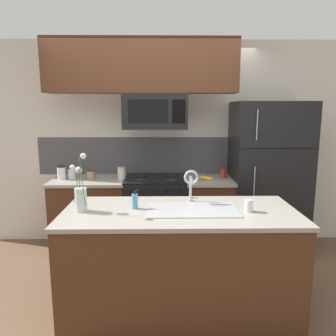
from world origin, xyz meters
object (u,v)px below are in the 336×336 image
sink_faucet (191,182)px  refrigerator (267,177)px  stove_range (156,214)px  drinking_glass (249,206)px  storage_jar_squat (122,173)px  storage_jar_medium (72,173)px  coffee_tin (223,173)px  microwave (155,111)px  storage_jar_short (91,175)px  storage_jar_tall (61,172)px  dish_soap_bottle (135,201)px  banana_bunch (206,178)px  flower_vase (81,196)px

sink_faucet → refrigerator: bearing=45.5°
stove_range → drinking_glass: bearing=-58.2°
sink_faucet → storage_jar_squat: bearing=127.0°
storage_jar_medium → coffee_tin: storage_jar_medium is taller
storage_jar_medium → drinking_glass: bearing=-36.0°
microwave → storage_jar_short: (-0.79, 0.02, -0.76)m
storage_jar_tall → storage_jar_medium: size_ratio=1.18×
storage_jar_medium → dish_soap_bottle: (0.88, -1.24, -0.00)m
banana_bunch → dish_soap_bottle: bearing=-123.9°
storage_jar_tall → dish_soap_bottle: bearing=-50.6°
microwave → sink_faucet: microwave is taller
storage_jar_short → sink_faucet: 1.54m
drinking_glass → dish_soap_bottle: bearing=174.3°
refrigerator → storage_jar_short: refrigerator is taller
refrigerator → storage_jar_short: 2.17m
microwave → storage_jar_short: bearing=178.3°
dish_soap_bottle → flower_vase: (-0.45, -0.07, 0.06)m
storage_jar_squat → dish_soap_bottle: dish_soap_bottle is taller
storage_jar_tall → dish_soap_bottle: (1.00, -1.21, -0.01)m
stove_range → sink_faucet: size_ratio=3.04×
microwave → drinking_glass: microwave is taller
microwave → flower_vase: (-0.60, -1.25, -0.69)m
storage_jar_short → banana_bunch: bearing=-2.5°
microwave → sink_faucet: 1.23m
drinking_glass → flower_vase: bearing=178.7°
banana_bunch → drinking_glass: drinking_glass is taller
storage_jar_short → drinking_glass: (1.60, -1.30, -0.00)m
storage_jar_tall → storage_jar_medium: bearing=12.2°
refrigerator → sink_faucet: 1.49m
coffee_tin → microwave: bearing=-175.2°
storage_jar_squat → banana_bunch: (1.03, -0.03, -0.05)m
drinking_glass → stove_range: bearing=121.8°
storage_jar_squat → coffee_tin: 1.25m
flower_vase → storage_jar_short: bearing=98.7°
storage_jar_tall → flower_vase: flower_vase is taller
refrigerator → storage_jar_medium: (-2.41, 0.01, 0.06)m
drinking_glass → banana_bunch: bearing=98.8°
refrigerator → sink_faucet: size_ratio=6.01×
dish_soap_bottle → drinking_glass: (0.96, -0.10, -0.02)m
dish_soap_bottle → banana_bunch: bearing=56.1°
dish_soap_bottle → sink_faucet: bearing=19.0°
stove_range → storage_jar_short: (-0.79, 0.00, 0.50)m
microwave → storage_jar_short: size_ratio=6.86×
coffee_tin → sink_faucet: sink_faucet is taller
stove_range → storage_jar_tall: bearing=179.6°
stove_range → storage_jar_squat: bearing=-176.3°
stove_range → flower_vase: bearing=-115.2°
refrigerator → drinking_glass: size_ratio=17.82×
storage_jar_short → flower_vase: bearing=-81.3°
banana_bunch → sink_faucet: sink_faucet is taller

